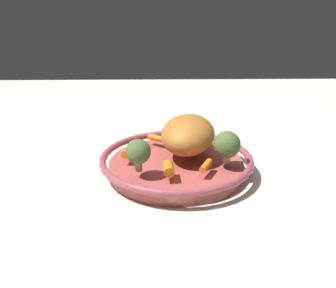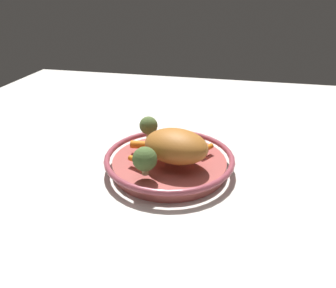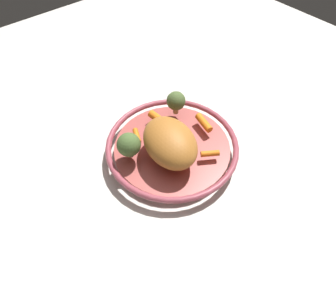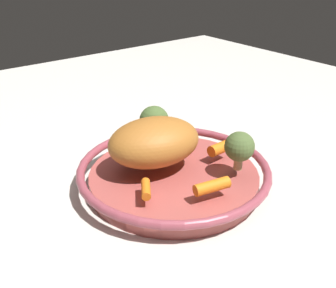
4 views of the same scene
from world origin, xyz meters
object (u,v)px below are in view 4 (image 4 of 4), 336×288
object	(u,v)px
roast_chicken_piece	(154,142)
broccoli_floret_large	(239,147)
serving_bowl	(174,175)
baby_carrot_near_rim	(146,189)
baby_carrot_center	(219,149)
baby_carrot_back	(184,139)
baby_carrot_left	(212,186)
broccoli_floret_edge	(154,121)

from	to	relation	value
roast_chicken_piece	broccoli_floret_large	world-z (taller)	roast_chicken_piece
serving_bowl	broccoli_floret_large	world-z (taller)	broccoli_floret_large
baby_carrot_near_rim	baby_carrot_center	bearing A→B (deg)	-82.30
baby_carrot_back	baby_carrot_center	world-z (taller)	baby_carrot_center
baby_carrot_near_rim	baby_carrot_center	distance (m)	0.19
serving_bowl	baby_carrot_left	distance (m)	0.11
baby_carrot_left	serving_bowl	bearing A→B (deg)	-4.19
baby_carrot_center	broccoli_floret_large	xyz separation A→B (m)	(-0.06, 0.01, 0.03)
baby_carrot_back	baby_carrot_left	xyz separation A→B (m)	(-0.17, 0.08, 0.00)
serving_bowl	broccoli_floret_edge	distance (m)	0.13
serving_bowl	roast_chicken_piece	distance (m)	0.07
serving_bowl	baby_carrot_center	distance (m)	0.10
serving_bowl	broccoli_floret_edge	size ratio (longest dim) A/B	4.98
baby_carrot_back	broccoli_floret_edge	world-z (taller)	broccoli_floret_edge
baby_carrot_near_rim	baby_carrot_left	xyz separation A→B (m)	(-0.06, -0.09, 0.00)
baby_carrot_near_rim	broccoli_floret_edge	size ratio (longest dim) A/B	0.66
baby_carrot_near_rim	broccoli_floret_edge	xyz separation A→B (m)	(0.15, -0.13, 0.03)
baby_carrot_left	broccoli_floret_edge	bearing A→B (deg)	-11.58
baby_carrot_near_rim	broccoli_floret_large	xyz separation A→B (m)	(-0.04, -0.17, 0.04)
roast_chicken_piece	baby_carrot_near_rim	world-z (taller)	roast_chicken_piece
baby_carrot_near_rim	baby_carrot_back	size ratio (longest dim) A/B	0.99
broccoli_floret_edge	broccoli_floret_large	size ratio (longest dim) A/B	1.00
broccoli_floret_large	baby_carrot_near_rim	bearing A→B (deg)	77.99
roast_chicken_piece	baby_carrot_center	size ratio (longest dim) A/B	4.02
roast_chicken_piece	baby_carrot_center	distance (m)	0.13
baby_carrot_left	broccoli_floret_large	xyz separation A→B (m)	(0.03, -0.09, 0.03)
baby_carrot_near_rim	baby_carrot_center	xyz separation A→B (m)	(0.03, -0.19, 0.00)
roast_chicken_piece	baby_carrot_near_rim	xyz separation A→B (m)	(-0.07, 0.07, -0.03)
roast_chicken_piece	baby_carrot_near_rim	distance (m)	0.11
baby_carrot_center	roast_chicken_piece	bearing A→B (deg)	67.91
serving_bowl	baby_carrot_left	world-z (taller)	baby_carrot_left
baby_carrot_back	baby_carrot_center	distance (m)	0.08
roast_chicken_piece	baby_carrot_center	bearing A→B (deg)	-112.09
serving_bowl	broccoli_floret_large	size ratio (longest dim) A/B	4.98
serving_bowl	baby_carrot_near_rim	size ratio (longest dim) A/B	7.56
roast_chicken_piece	broccoli_floret_large	xyz separation A→B (m)	(-0.11, -0.10, 0.00)
baby_carrot_left	broccoli_floret_edge	world-z (taller)	broccoli_floret_edge
broccoli_floret_edge	baby_carrot_left	bearing A→B (deg)	168.42
baby_carrot_center	baby_carrot_left	size ratio (longest dim) A/B	0.69
broccoli_floret_large	baby_carrot_center	bearing A→B (deg)	-12.13
baby_carrot_left	roast_chicken_piece	bearing A→B (deg)	6.56
serving_bowl	baby_carrot_near_rim	xyz separation A→B (m)	(-0.04, 0.09, 0.03)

